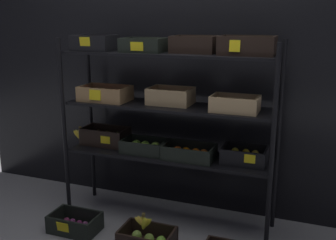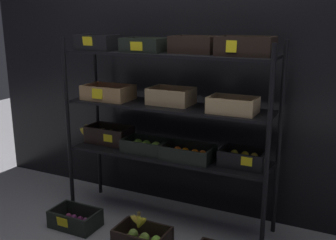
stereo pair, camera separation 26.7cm
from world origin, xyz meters
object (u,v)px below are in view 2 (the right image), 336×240
(display_rack, at_px, (167,105))
(crate_ground_apple_green, at_px, (142,239))
(crate_ground_plum, at_px, (75,221))
(banana_bunch_loose, at_px, (139,221))

(display_rack, distance_m, crate_ground_apple_green, 0.98)
(crate_ground_plum, xyz_separation_m, crate_ground_apple_green, (0.60, -0.01, 0.00))
(crate_ground_apple_green, bearing_deg, banana_bunch_loose, -174.75)
(display_rack, height_order, banana_bunch_loose, display_rack)
(banana_bunch_loose, bearing_deg, crate_ground_plum, 178.76)
(display_rack, xyz_separation_m, banana_bunch_loose, (-0.02, -0.42, -0.75))
(crate_ground_apple_green, height_order, banana_bunch_loose, banana_bunch_loose)
(display_rack, distance_m, banana_bunch_loose, 0.86)
(crate_ground_apple_green, bearing_deg, crate_ground_plum, 179.00)
(display_rack, relative_size, crate_ground_plum, 4.65)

